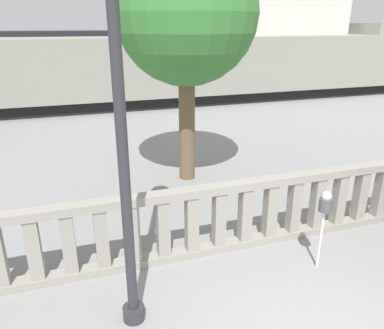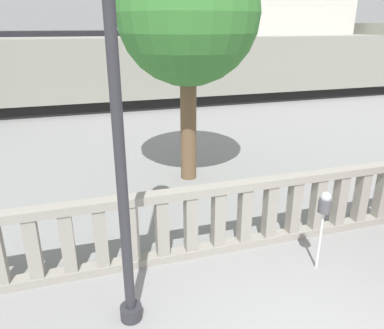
# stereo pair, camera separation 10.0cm
# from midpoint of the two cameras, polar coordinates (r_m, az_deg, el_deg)

# --- Properties ---
(balustrade) EXTENTS (14.08, 0.24, 1.28)m
(balustrade) POSITION_cam_midpoint_polar(r_m,az_deg,el_deg) (6.60, 6.48, -7.93)
(balustrade) COLOR gray
(balustrade) RESTS_ON ground
(parking_meter) EXTENTS (0.20, 0.20, 1.38)m
(parking_meter) POSITION_cam_midpoint_polar(r_m,az_deg,el_deg) (6.20, 19.97, -6.08)
(parking_meter) COLOR silver
(parking_meter) RESTS_ON ground
(train_near) EXTENTS (27.31, 2.88, 3.80)m
(train_near) POSITION_cam_midpoint_polar(r_m,az_deg,el_deg) (19.00, -0.44, 14.36)
(train_near) COLOR black
(train_near) RESTS_ON ground
(train_far) EXTENTS (27.90, 3.13, 3.82)m
(train_far) POSITION_cam_midpoint_polar(r_m,az_deg,el_deg) (34.56, -9.58, 16.97)
(train_far) COLOR black
(train_far) RESTS_ON ground
(tree_right) EXTENTS (3.27, 3.27, 5.65)m
(tree_right) POSITION_cam_midpoint_polar(r_m,az_deg,el_deg) (9.07, -0.27, 21.92)
(tree_right) COLOR brown
(tree_right) RESTS_ON ground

